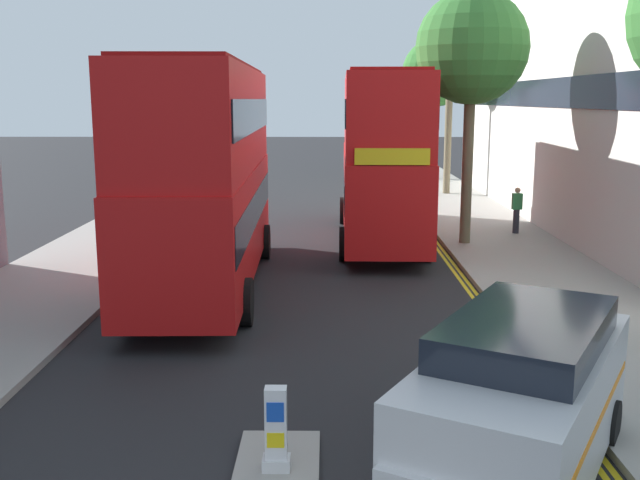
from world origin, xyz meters
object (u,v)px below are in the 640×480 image
object	(u,v)px
keep_left_bollard	(276,432)
taxi_minivan	(519,401)
double_decker_bus_away	(206,170)
pedestrian_far	(517,209)
double_decker_bus_oncoming	(381,152)

from	to	relation	value
keep_left_bollard	taxi_minivan	bearing A→B (deg)	-1.13
double_decker_bus_away	pedestrian_far	bearing A→B (deg)	35.69
taxi_minivan	pedestrian_far	xyz separation A→B (m)	(4.25, 16.78, -0.08)
double_decker_bus_away	pedestrian_far	world-z (taller)	double_decker_bus_away
double_decker_bus_away	taxi_minivan	distance (m)	11.39
keep_left_bollard	double_decker_bus_away	distance (m)	10.31
double_decker_bus_oncoming	taxi_minivan	world-z (taller)	double_decker_bus_oncoming
keep_left_bollard	double_decker_bus_away	world-z (taller)	double_decker_bus_away
taxi_minivan	pedestrian_far	size ratio (longest dim) A/B	3.15
keep_left_bollard	double_decker_bus_oncoming	world-z (taller)	double_decker_bus_oncoming
taxi_minivan	pedestrian_far	bearing A→B (deg)	75.77
double_decker_bus_oncoming	pedestrian_far	bearing A→B (deg)	7.04
pedestrian_far	double_decker_bus_away	bearing A→B (deg)	-144.31
keep_left_bollard	double_decker_bus_away	xyz separation A→B (m)	(-2.42, 9.73, 2.42)
double_decker_bus_oncoming	taxi_minivan	bearing A→B (deg)	-87.98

